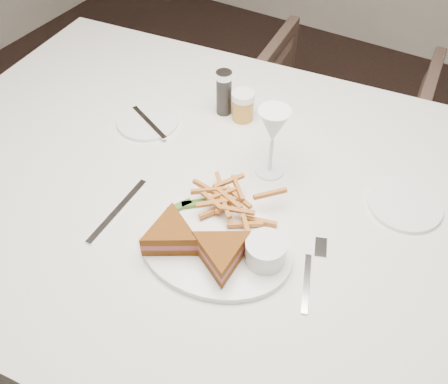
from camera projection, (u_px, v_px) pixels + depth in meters
table at (233, 286)px, 1.39m from camera, size 1.74×1.26×0.75m
chair_far at (334, 123)px, 1.97m from camera, size 0.69×0.66×0.65m
table_setting at (231, 201)px, 1.05m from camera, size 0.82×0.57×0.18m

